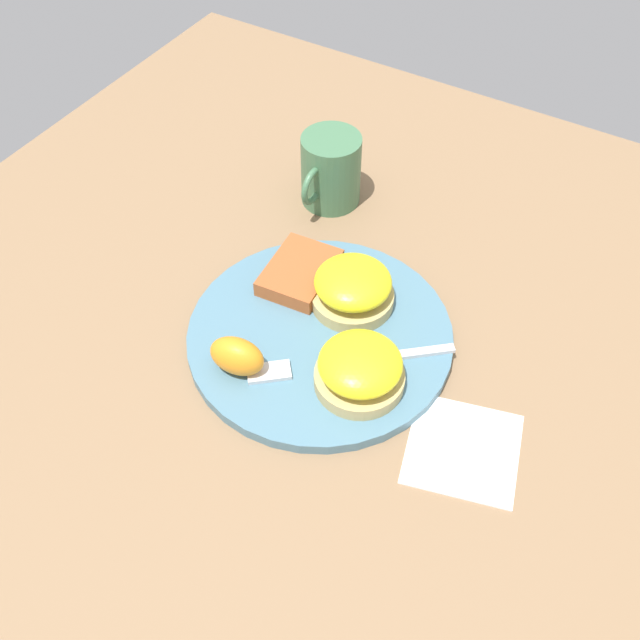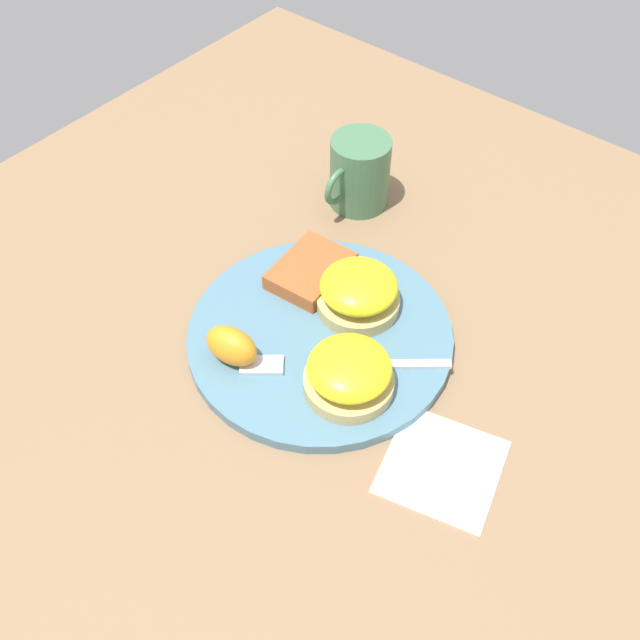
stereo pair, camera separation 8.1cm
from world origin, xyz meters
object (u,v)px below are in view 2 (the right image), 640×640
Objects in this scene: orange_wedge at (231,346)px; cup at (359,173)px; hashbrown_patty at (311,271)px; sandwich_benedict_left at (349,373)px; fork at (331,365)px; sandwich_benedict_right at (358,292)px.

cup is at bearing -168.22° from orange_wedge.
hashbrown_patty is 0.15m from orange_wedge.
sandwich_benedict_left is at bearing 35.61° from cup.
cup reaches higher than orange_wedge.
orange_wedge reaches higher than hashbrown_patty.
sandwich_benedict_left is 0.87× the size of cup.
sandwich_benedict_left reaches higher than fork.
hashbrown_patty is 0.88× the size of cup.
fork is (0.09, 0.10, -0.01)m from hashbrown_patty.
sandwich_benedict_left is 1.58× the size of orange_wedge.
sandwich_benedict_right is at bearing -160.79° from fork.
fork is at bearing -107.39° from sandwich_benedict_left.
orange_wedge is (0.15, 0.01, 0.01)m from hashbrown_patty.
hashbrown_patty is at bearing -91.98° from sandwich_benedict_right.
hashbrown_patty is at bearing -126.50° from sandwich_benedict_left.
sandwich_benedict_right is 0.07m from hashbrown_patty.
sandwich_benedict_left is at bearing 53.50° from hashbrown_patty.
sandwich_benedict_right is 0.87× the size of cup.
sandwich_benedict_left is 0.13m from orange_wedge.
sandwich_benedict_left and sandwich_benedict_right have the same top height.
sandwich_benedict_right is 0.16m from orange_wedge.
fork is at bearing 31.66° from cup.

